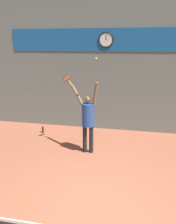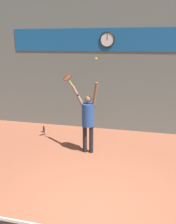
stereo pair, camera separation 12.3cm
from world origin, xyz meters
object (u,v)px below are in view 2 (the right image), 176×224
Objects in this scene: scoreboard_clock at (107,40)px; water_bottle at (44,129)px; tennis_player at (88,118)px; tennis_racket at (68,78)px; tennis_ball at (96,59)px.

scoreboard_clock reaches higher than water_bottle.
tennis_player is 1.40m from tennis_racket.
tennis_ball is 0.26× the size of water_bottle.
tennis_racket is at bearing -30.50° from water_bottle.
tennis_player is at bearing -97.18° from scoreboard_clock.
tennis_racket is (-0.74, 0.44, 1.10)m from tennis_player.
scoreboard_clock is at bearing 82.82° from tennis_player.
tennis_ball is at bearing -29.88° from tennis_racket.
scoreboard_clock is at bearing 89.99° from tennis_ball.
water_bottle is at bearing 149.43° from tennis_player.
tennis_player reaches higher than water_bottle.
tennis_player is 5.85× the size of tennis_racket.
tennis_player is at bearing -30.68° from tennis_racket.
water_bottle is at bearing -159.25° from scoreboard_clock.
tennis_racket is at bearing -121.95° from scoreboard_clock.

